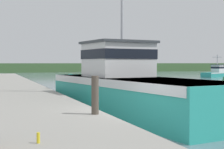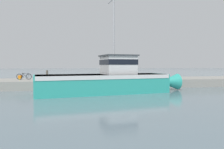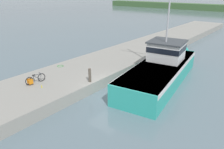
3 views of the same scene
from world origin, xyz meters
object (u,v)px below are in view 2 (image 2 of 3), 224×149
(bicycle_touring, at_px, (23,77))
(mooring_post, at_px, (47,76))
(fishing_boat_main, at_px, (109,79))
(water_bottle_by_bike, at_px, (20,79))

(bicycle_touring, distance_m, mooring_post, 4.35)
(fishing_boat_main, height_order, bicycle_touring, fishing_boat_main)
(fishing_boat_main, relative_size, bicycle_touring, 8.50)
(bicycle_touring, relative_size, water_bottle_by_bike, 8.32)
(mooring_post, bearing_deg, fishing_boat_main, 60.09)
(mooring_post, bearing_deg, water_bottle_by_bike, -123.30)
(mooring_post, bearing_deg, bicycle_touring, -136.54)
(fishing_boat_main, bearing_deg, bicycle_touring, -135.07)
(fishing_boat_main, relative_size, mooring_post, 12.80)
(bicycle_touring, bearing_deg, mooring_post, 48.34)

